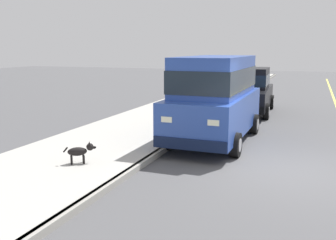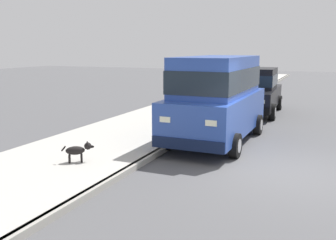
% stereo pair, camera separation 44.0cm
% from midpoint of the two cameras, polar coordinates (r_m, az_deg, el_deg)
% --- Properties ---
extents(ground_plane, '(80.00, 80.00, 0.00)m').
position_cam_midpoint_polar(ground_plane, '(9.35, 15.57, -7.05)').
color(ground_plane, '#4C4C4F').
extents(curb, '(0.16, 64.00, 0.14)m').
position_cam_midpoint_polar(curb, '(10.08, -2.90, -4.98)').
color(curb, gray).
rests_on(curb, ground).
extents(sidewalk, '(3.60, 64.00, 0.14)m').
position_cam_midpoint_polar(sidewalk, '(10.89, -11.65, -4.00)').
color(sidewalk, '#A8A59E').
rests_on(sidewalk, ground).
extents(car_blue_van, '(2.19, 4.93, 2.52)m').
position_cam_midpoint_polar(car_blue_van, '(11.52, 5.84, 3.66)').
color(car_blue_van, '#28479E').
rests_on(car_blue_van, ground).
extents(car_black_sedan, '(2.15, 4.66, 1.92)m').
position_cam_midpoint_polar(car_black_sedan, '(17.05, 10.93, 4.36)').
color(car_black_sedan, black).
rests_on(car_black_sedan, ground).
extents(dog_black, '(0.64, 0.49, 0.49)m').
position_cam_midpoint_polar(dog_black, '(9.23, -14.09, -4.43)').
color(dog_black, black).
rests_on(dog_black, sidewalk).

